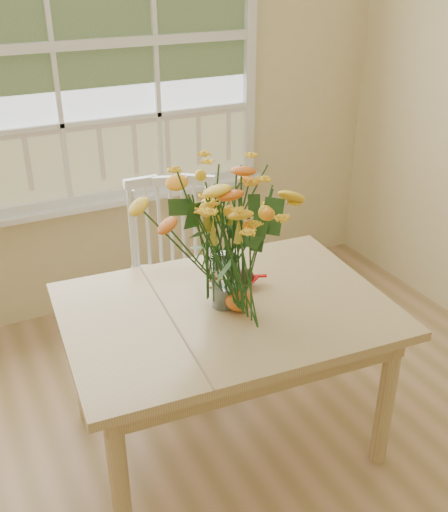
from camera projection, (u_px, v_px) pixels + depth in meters
name	position (u px, v px, depth m)	size (l,w,h in m)	color
wall_back	(55.00, 86.00, 3.11)	(4.00, 0.02, 2.70)	beige
window	(52.00, 51.00, 3.00)	(2.42, 0.12, 1.74)	silver
dining_table	(226.00, 325.00, 2.46)	(1.37, 1.02, 0.70)	tan
windsor_chair	(174.00, 265.00, 3.07)	(0.56, 0.55, 0.96)	white
flower_vase	(224.00, 230.00, 2.28)	(0.47, 0.47, 0.55)	white
pumpkin	(239.00, 301.00, 2.38)	(0.11, 0.11, 0.09)	#C85017
turkey_figurine	(223.00, 289.00, 2.46)	(0.09, 0.07, 0.11)	#CCB78C
dark_gourd	(245.00, 277.00, 2.56)	(0.12, 0.08, 0.07)	#38160F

